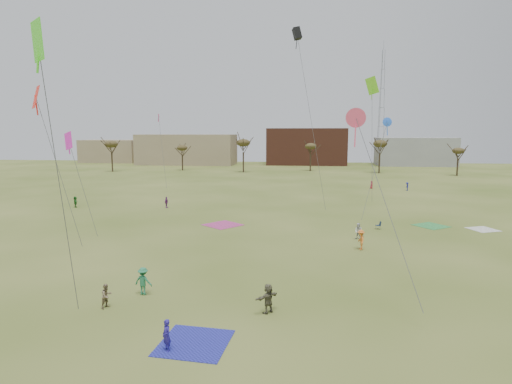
# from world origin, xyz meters

# --- Properties ---
(ground) EXTENTS (260.00, 260.00, 0.00)m
(ground) POSITION_xyz_m (0.00, 0.00, 0.00)
(ground) COLOR #41561A
(ground) RESTS_ON ground
(flyer_near_center) EXTENTS (1.28, 0.85, 1.84)m
(flyer_near_center) POSITION_xyz_m (-6.31, 1.84, 0.92)
(flyer_near_center) COLOR #297B52
(flyer_near_center) RESTS_ON ground
(flyer_near_right) EXTENTS (0.68, 0.69, 1.60)m
(flyer_near_right) POSITION_xyz_m (-2.47, -5.01, 0.80)
(flyer_near_right) COLOR navy
(flyer_near_right) RESTS_ON ground
(spectator_fore_b) EXTENTS (0.81, 0.89, 1.48)m
(spectator_fore_b) POSITION_xyz_m (-7.75, -0.41, 0.74)
(spectator_fore_b) COLOR #816D52
(spectator_fore_b) RESTS_ON ground
(spectator_fore_c) EXTENTS (1.53, 1.55, 1.78)m
(spectator_fore_c) POSITION_xyz_m (2.09, -0.08, 0.89)
(spectator_fore_c) COLOR brown
(spectator_fore_c) RESTS_ON ground
(flyer_mid_b) EXTENTS (0.82, 1.26, 1.84)m
(flyer_mid_b) POSITION_xyz_m (9.34, 14.42, 0.92)
(flyer_mid_b) COLOR orange
(flyer_mid_b) RESTS_ON ground
(spectator_mid_d) EXTENTS (0.54, 0.97, 1.57)m
(spectator_mid_d) POSITION_xyz_m (-15.20, 33.29, 0.79)
(spectator_mid_d) COLOR #7F3887
(spectator_mid_d) RESTS_ON ground
(spectator_mid_e) EXTENTS (1.02, 0.98, 1.65)m
(spectator_mid_e) POSITION_xyz_m (9.61, 18.10, 0.82)
(spectator_mid_e) COLOR silver
(spectator_mid_e) RESTS_ON ground
(flyer_far_a) EXTENTS (1.19, 1.48, 1.57)m
(flyer_far_a) POSITION_xyz_m (-28.29, 32.27, 0.79)
(flyer_far_a) COLOR #256E24
(flyer_far_a) RESTS_ON ground
(flyer_far_b) EXTENTS (0.74, 0.86, 1.48)m
(flyer_far_b) POSITION_xyz_m (17.05, 57.81, 0.74)
(flyer_far_b) COLOR #B31E2D
(flyer_far_b) RESTS_ON ground
(flyer_far_c) EXTENTS (0.63, 1.03, 1.54)m
(flyer_far_c) POSITION_xyz_m (23.11, 55.64, 0.77)
(flyer_far_c) COLOR navy
(flyer_far_c) RESTS_ON ground
(blanket_blue) EXTENTS (3.70, 3.70, 0.03)m
(blanket_blue) POSITION_xyz_m (-1.33, -4.10, 0.00)
(blanket_blue) COLOR #24289D
(blanket_blue) RESTS_ON ground
(blanket_cream) EXTENTS (3.48, 3.48, 0.03)m
(blanket_cream) POSITION_xyz_m (23.82, 24.07, 0.00)
(blanket_cream) COLOR silver
(blanket_cream) RESTS_ON ground
(blanket_plum) EXTENTS (5.13, 5.13, 0.03)m
(blanket_plum) POSITION_xyz_m (-5.12, 23.15, 0.00)
(blanket_plum) COLOR #B9397E
(blanket_plum) RESTS_ON ground
(blanket_olive) EXTENTS (4.36, 4.36, 0.03)m
(blanket_olive) POSITION_xyz_m (18.66, 25.28, 0.00)
(blanket_olive) COLOR green
(blanket_olive) RESTS_ON ground
(camp_chair_right) EXTENTS (0.59, 0.55, 0.87)m
(camp_chair_right) POSITION_xyz_m (12.37, 22.98, 0.26)
(camp_chair_right) COLOR #15243C
(camp_chair_right) RESTS_ON ground
(kites_aloft) EXTENTS (51.97, 56.90, 23.09)m
(kites_aloft) POSITION_xyz_m (3.43, 24.18, 18.06)
(kites_aloft) COLOR yellow
(kites_aloft) RESTS_ON ground
(tree_line) EXTENTS (117.44, 49.32, 8.91)m
(tree_line) POSITION_xyz_m (-2.85, 79.12, 7.09)
(tree_line) COLOR #3A2B1E
(tree_line) RESTS_ON ground
(building_tan) EXTENTS (32.00, 14.00, 10.00)m
(building_tan) POSITION_xyz_m (-35.00, 115.00, 5.00)
(building_tan) COLOR #937F60
(building_tan) RESTS_ON ground
(building_brick) EXTENTS (26.00, 16.00, 12.00)m
(building_brick) POSITION_xyz_m (5.00, 120.00, 6.00)
(building_brick) COLOR brown
(building_brick) RESTS_ON ground
(building_grey) EXTENTS (24.00, 12.00, 9.00)m
(building_grey) POSITION_xyz_m (40.00, 118.00, 4.50)
(building_grey) COLOR gray
(building_grey) RESTS_ON ground
(building_tan_west) EXTENTS (20.00, 12.00, 8.00)m
(building_tan_west) POSITION_xyz_m (-65.00, 122.00, 4.00)
(building_tan_west) COLOR #937F60
(building_tan_west) RESTS_ON ground
(radio_tower) EXTENTS (1.51, 1.72, 41.00)m
(radio_tower) POSITION_xyz_m (30.00, 125.00, 19.21)
(radio_tower) COLOR #9EA3A8
(radio_tower) RESTS_ON ground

